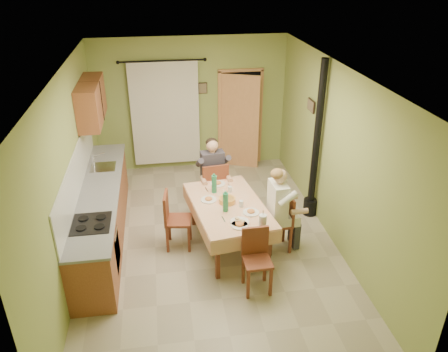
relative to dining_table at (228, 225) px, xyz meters
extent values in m
cube|color=tan|center=(-0.28, 0.10, -0.38)|extent=(4.00, 6.00, 0.01)
cube|color=#94A554|center=(-0.28, 3.10, 1.02)|extent=(4.00, 0.04, 2.80)
cube|color=#94A554|center=(-0.28, -2.90, 1.02)|extent=(4.00, 0.04, 2.80)
cube|color=#94A554|center=(-2.28, 0.10, 1.02)|extent=(0.04, 6.00, 2.80)
cube|color=#94A554|center=(1.72, 0.10, 1.02)|extent=(0.04, 6.00, 2.80)
cube|color=white|center=(-0.28, 0.10, 2.42)|extent=(4.00, 6.00, 0.04)
cube|color=brown|center=(-1.98, 0.50, 0.06)|extent=(0.60, 3.60, 0.88)
cube|color=gray|center=(-1.98, 0.50, 0.52)|extent=(0.64, 3.64, 0.04)
cube|color=white|center=(-2.27, 0.50, 0.85)|extent=(0.02, 3.60, 0.66)
cube|color=silver|center=(-1.98, 1.30, 0.53)|extent=(0.42, 0.42, 0.03)
cube|color=black|center=(-1.98, -0.50, 0.54)|extent=(0.52, 0.56, 0.02)
cube|color=black|center=(-1.69, -0.50, 0.07)|extent=(0.01, 0.55, 0.55)
cube|color=brown|center=(-2.10, 1.80, 1.57)|extent=(0.35, 1.40, 0.70)
cylinder|color=black|center=(-0.83, 2.98, 1.97)|extent=(1.70, 0.04, 0.04)
cube|color=silver|center=(-0.83, 3.00, 0.87)|extent=(1.40, 0.06, 2.20)
cube|color=black|center=(0.77, 3.08, 0.65)|extent=(0.84, 0.03, 2.06)
cube|color=tan|center=(0.32, 3.07, 0.65)|extent=(0.06, 0.06, 2.12)
cube|color=tan|center=(1.22, 3.07, 0.65)|extent=(0.06, 0.06, 2.12)
cube|color=tan|center=(0.77, 3.07, 1.71)|extent=(0.96, 0.06, 0.06)
cube|color=tan|center=(0.73, 2.91, 0.64)|extent=(0.77, 0.35, 2.04)
cube|color=tan|center=(0.00, 0.00, 0.36)|extent=(1.28, 1.88, 0.04)
cube|color=tan|center=(0.13, -0.86, 0.25)|extent=(1.03, 0.17, 0.22)
cube|color=tan|center=(-0.13, 0.86, 0.25)|extent=(1.03, 0.17, 0.22)
cube|color=tan|center=(-0.52, -0.08, 0.25)|extent=(0.27, 1.73, 0.22)
cube|color=tan|center=(0.52, 0.08, 0.25)|extent=(0.27, 1.73, 0.22)
cylinder|color=white|center=(-0.07, 0.67, 0.39)|extent=(0.25, 0.25, 0.02)
ellipsoid|color=#CC7233|center=(-0.07, 0.67, 0.41)|extent=(0.12, 0.12, 0.05)
cylinder|color=white|center=(0.06, -0.63, 0.39)|extent=(0.25, 0.25, 0.02)
ellipsoid|color=#CC7233|center=(0.06, -0.63, 0.41)|extent=(0.12, 0.12, 0.05)
cylinder|color=white|center=(0.30, -0.31, 0.39)|extent=(0.25, 0.25, 0.02)
ellipsoid|color=#CC7233|center=(0.30, -0.31, 0.41)|extent=(0.12, 0.12, 0.05)
cylinder|color=white|center=(-0.29, 0.16, 0.39)|extent=(0.25, 0.25, 0.02)
ellipsoid|color=#CC7233|center=(-0.29, 0.16, 0.41)|extent=(0.12, 0.12, 0.05)
cylinder|color=#F3A642|center=(-0.01, 0.05, 0.42)|extent=(0.26, 0.26, 0.08)
cylinder|color=white|center=(0.08, -0.54, 0.39)|extent=(0.28, 0.28, 0.02)
cube|color=tan|center=(0.12, -0.58, 0.41)|extent=(0.06, 0.07, 0.03)
cube|color=tan|center=(0.05, -0.49, 0.41)|extent=(0.07, 0.07, 0.03)
cube|color=tan|center=(0.04, -0.59, 0.41)|extent=(0.06, 0.04, 0.03)
cube|color=tan|center=(0.04, -0.57, 0.41)|extent=(0.07, 0.06, 0.03)
cube|color=tan|center=(0.08, -0.55, 0.41)|extent=(0.07, 0.05, 0.03)
cylinder|color=silver|center=(0.19, -0.10, 0.43)|extent=(0.07, 0.07, 0.10)
cylinder|color=silver|center=(0.09, 0.38, 0.43)|extent=(0.07, 0.07, 0.10)
cylinder|color=white|center=(0.36, -0.76, 0.50)|extent=(0.11, 0.11, 0.22)
cylinder|color=silver|center=(0.36, -0.76, 0.53)|extent=(0.02, 0.02, 0.30)
cube|color=brown|center=(-0.10, 1.05, 0.10)|extent=(0.50, 0.50, 0.04)
cube|color=brown|center=(-0.08, 0.84, 0.38)|extent=(0.46, 0.09, 0.52)
cube|color=brown|center=(0.22, -1.11, 0.10)|extent=(0.38, 0.38, 0.04)
cube|color=brown|center=(0.22, -0.94, 0.33)|extent=(0.37, 0.05, 0.43)
cube|color=brown|center=(0.76, -0.22, 0.10)|extent=(0.40, 0.40, 0.04)
cube|color=brown|center=(0.93, -0.21, 0.34)|extent=(0.06, 0.38, 0.43)
cube|color=brown|center=(-0.78, 0.09, 0.10)|extent=(0.45, 0.45, 0.04)
cube|color=brown|center=(-0.96, 0.12, 0.35)|extent=(0.09, 0.40, 0.45)
cube|color=#38333D|center=(-0.09, 0.95, 0.18)|extent=(0.40, 0.44, 0.16)
cube|color=#38333D|center=(-0.10, 1.08, 0.53)|extent=(0.42, 0.26, 0.54)
sphere|color=tan|center=(-0.10, 1.07, 0.92)|extent=(0.21, 0.21, 0.21)
ellipsoid|color=black|center=(-0.11, 1.11, 0.96)|extent=(0.21, 0.21, 0.16)
cube|color=silver|center=(0.86, -0.21, 0.18)|extent=(0.42, 0.38, 0.16)
cube|color=silver|center=(0.73, -0.22, 0.53)|extent=(0.24, 0.41, 0.54)
sphere|color=tan|center=(0.74, -0.22, 0.92)|extent=(0.21, 0.21, 0.21)
ellipsoid|color=olive|center=(0.70, -0.22, 0.96)|extent=(0.21, 0.21, 0.16)
cylinder|color=black|center=(1.62, 0.70, 1.02)|extent=(0.12, 0.12, 2.80)
cylinder|color=black|center=(1.62, 0.70, -0.23)|extent=(0.24, 0.24, 0.30)
cube|color=black|center=(-0.03, 3.07, 1.37)|extent=(0.19, 0.03, 0.23)
cube|color=brown|center=(1.69, 1.30, 1.47)|extent=(0.03, 0.31, 0.21)
camera|label=1|loc=(-0.96, -5.75, 3.83)|focal=35.00mm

